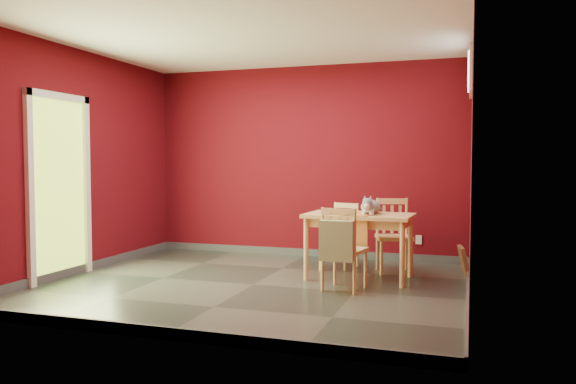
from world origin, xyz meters
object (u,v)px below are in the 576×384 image
(dining_table, at_px, (359,222))
(tote_bag, at_px, (337,241))
(chair_far_left, at_px, (342,234))
(chair_near, at_px, (343,248))
(picture_frame, at_px, (464,262))
(chair_far_right, at_px, (394,235))
(cat, at_px, (371,204))

(dining_table, bearing_deg, tote_bag, -94.86)
(dining_table, bearing_deg, chair_far_left, 118.02)
(dining_table, xyz_separation_m, chair_near, (-0.05, -0.62, -0.21))
(dining_table, relative_size, tote_bag, 2.57)
(dining_table, height_order, chair_near, chair_near)
(tote_bag, distance_m, picture_frame, 1.83)
(dining_table, bearing_deg, chair_far_right, 59.10)
(chair_near, xyz_separation_m, picture_frame, (1.20, 1.10, -0.27))
(tote_bag, relative_size, cat, 1.07)
(chair_far_right, height_order, chair_near, chair_far_right)
(chair_far_right, distance_m, chair_near, 1.22)
(chair_far_left, relative_size, picture_frame, 2.19)
(tote_bag, bearing_deg, chair_far_right, 73.92)
(chair_far_left, height_order, cat, cat)
(dining_table, relative_size, chair_near, 1.41)
(dining_table, relative_size, cat, 2.74)
(chair_far_right, xyz_separation_m, tote_bag, (-0.40, -1.37, 0.09))
(chair_near, bearing_deg, tote_bag, -95.26)
(chair_far_left, bearing_deg, picture_frame, -6.79)
(cat, bearing_deg, chair_near, -95.65)
(dining_table, bearing_deg, picture_frame, 22.68)
(chair_far_right, height_order, picture_frame, chair_far_right)
(picture_frame, bearing_deg, tote_bag, -132.97)
(picture_frame, bearing_deg, dining_table, -157.32)
(tote_bag, distance_m, cat, 0.93)
(chair_near, bearing_deg, chair_far_left, 103.21)
(cat, relative_size, picture_frame, 1.21)
(chair_far_right, distance_m, cat, 0.69)
(chair_far_right, bearing_deg, picture_frame, -4.41)
(cat, height_order, picture_frame, cat)
(chair_far_right, xyz_separation_m, cat, (-0.20, -0.52, 0.41))
(chair_far_left, xyz_separation_m, chair_near, (0.30, -1.28, 0.03))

